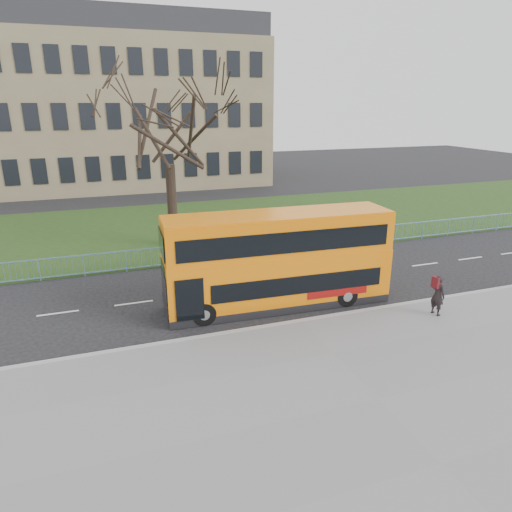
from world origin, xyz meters
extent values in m
plane|color=black|center=(0.00, 0.00, 0.00)|extent=(120.00, 120.00, 0.00)
cube|color=slate|center=(0.00, -6.75, 0.06)|extent=(80.00, 10.50, 0.12)
cube|color=gray|center=(0.00, -1.55, 0.07)|extent=(80.00, 0.20, 0.14)
cube|color=#1D3312|center=(0.00, 14.30, 0.04)|extent=(80.00, 15.40, 0.08)
cube|color=#78674C|center=(-5.00, 35.00, 7.00)|extent=(30.00, 15.00, 14.00)
cube|color=orange|center=(-0.23, 0.40, 1.19)|extent=(9.39, 2.62, 1.73)
cube|color=orange|center=(-0.23, 0.40, 2.20)|extent=(9.39, 2.62, 0.30)
cube|color=orange|center=(-0.23, 0.40, 3.12)|extent=(9.35, 2.58, 1.55)
cube|color=black|center=(0.25, -0.74, 1.25)|extent=(7.17, 0.36, 0.75)
cube|color=black|center=(-0.28, -0.70, 3.05)|extent=(8.55, 0.42, 0.84)
cylinder|color=black|center=(-3.60, -0.45, 0.46)|extent=(0.93, 0.29, 0.92)
cylinder|color=black|center=(2.42, -0.72, 0.46)|extent=(0.93, 0.29, 0.92)
imported|color=black|center=(5.27, -2.78, 0.95)|extent=(0.50, 0.67, 1.65)
camera|label=1|loc=(-6.89, -16.02, 8.13)|focal=32.00mm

